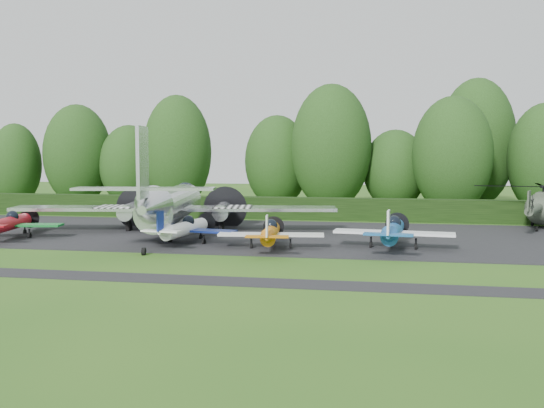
% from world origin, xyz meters
% --- Properties ---
extents(ground, '(160.00, 160.00, 0.00)m').
position_xyz_m(ground, '(0.00, 0.00, 0.00)').
color(ground, '#235116').
rests_on(ground, ground).
extents(apron, '(70.00, 18.00, 0.01)m').
position_xyz_m(apron, '(0.00, 10.00, 0.00)').
color(apron, black).
rests_on(apron, ground).
extents(taxiway_verge, '(70.00, 2.00, 0.00)m').
position_xyz_m(taxiway_verge, '(0.00, -6.00, 0.00)').
color(taxiway_verge, black).
rests_on(taxiway_verge, ground).
extents(hedgerow, '(90.00, 1.60, 2.00)m').
position_xyz_m(hedgerow, '(0.00, 21.00, 0.00)').
color(hedgerow, black).
rests_on(hedgerow, ground).
extents(transport_plane, '(24.86, 19.06, 7.97)m').
position_xyz_m(transport_plane, '(-5.05, 9.30, 2.22)').
color(transport_plane, silver).
rests_on(transport_plane, ground).
extents(light_plane_red, '(7.03, 7.39, 2.70)m').
position_xyz_m(light_plane_red, '(-15.38, 4.86, 1.13)').
color(light_plane_red, '#A50F19').
rests_on(light_plane_red, ground).
extents(light_plane_white, '(6.75, 7.10, 2.59)m').
position_xyz_m(light_plane_white, '(-2.41, 4.76, 1.08)').
color(light_plane_white, white).
rests_on(light_plane_white, ground).
extents(light_plane_orange, '(6.72, 7.07, 2.58)m').
position_xyz_m(light_plane_orange, '(3.62, 3.59, 1.08)').
color(light_plane_orange, '#BB660B').
rests_on(light_plane_orange, ground).
extents(light_plane_blue, '(7.57, 7.96, 2.91)m').
position_xyz_m(light_plane_blue, '(11.21, 4.92, 1.21)').
color(light_plane_blue, '#185394').
rests_on(light_plane_blue, ground).
extents(helicopter, '(10.75, 12.58, 3.46)m').
position_xyz_m(helicopter, '(23.37, 18.08, 1.86)').
color(helicopter, '#323B2D').
rests_on(helicopter, ground).
extents(tree_0, '(7.74, 7.74, 11.62)m').
position_xyz_m(tree_0, '(-24.23, 31.61, 5.80)').
color(tree_0, black).
rests_on(tree_0, ground).
extents(tree_1, '(7.42, 7.42, 12.32)m').
position_xyz_m(tree_1, '(-11.49, 29.70, 6.15)').
color(tree_1, black).
rests_on(tree_1, ground).
extents(tree_2, '(6.88, 6.88, 9.22)m').
position_xyz_m(tree_2, '(-18.00, 31.97, 4.60)').
color(tree_2, black).
rests_on(tree_2, ground).
extents(tree_3, '(7.85, 7.85, 11.66)m').
position_xyz_m(tree_3, '(17.33, 28.76, 5.82)').
color(tree_3, black).
rests_on(tree_3, ground).
extents(tree_6, '(5.74, 5.74, 9.45)m').
position_xyz_m(tree_6, '(-31.47, 30.53, 4.71)').
color(tree_6, black).
rests_on(tree_6, ground).
extents(tree_7, '(8.47, 8.47, 13.28)m').
position_xyz_m(tree_7, '(5.17, 30.71, 6.63)').
color(tree_7, black).
rests_on(tree_7, ground).
extents(tree_9, '(7.20, 7.20, 10.22)m').
position_xyz_m(tree_9, '(-1.01, 32.99, 5.10)').
color(tree_9, black).
rests_on(tree_9, ground).
extents(tree_10, '(6.83, 6.83, 8.54)m').
position_xyz_m(tree_10, '(11.88, 32.78, 4.26)').
color(tree_10, black).
rests_on(tree_10, ground).
extents(tree_12, '(8.40, 8.40, 14.22)m').
position_xyz_m(tree_12, '(20.66, 36.17, 7.10)').
color(tree_12, black).
rests_on(tree_12, ground).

